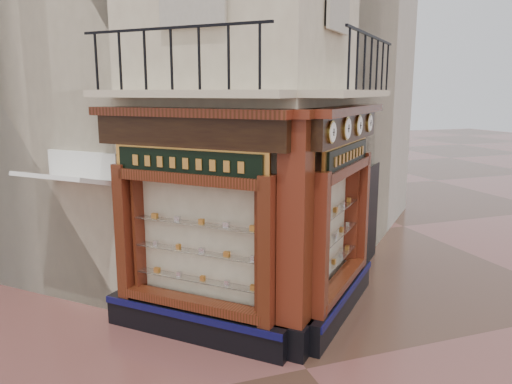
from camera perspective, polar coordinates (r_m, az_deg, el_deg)
name	(u,v)px	position (r m, az deg, el deg)	size (l,w,h in m)	color
ground	(306,369)	(8.26, 5.76, -19.47)	(80.00, 80.00, 0.00)	#442A1F
main_building	(203,18)	(13.03, -6.05, 19.15)	(8.00, 8.00, 12.00)	beige
neighbour_left	(95,45)	(15.07, -17.91, 15.71)	(8.00, 8.00, 11.00)	#BCB3A4
neighbour_right	(262,50)	(16.06, 0.73, 15.95)	(8.00, 8.00, 11.00)	#BCB3A4
shopfront_left	(192,229)	(8.43, -7.32, -4.20)	(2.86, 2.86, 3.98)	black
shopfront_right	(341,215)	(9.42, 9.65, -2.61)	(2.86, 2.86, 3.98)	black
corner_pilaster	(295,240)	(7.89, 4.48, -5.47)	(0.85, 0.85, 3.98)	black
balcony	(273,92)	(8.46, 1.94, 11.30)	(5.94, 2.97, 1.03)	beige
clock_a	(332,132)	(7.80, 8.63, 6.78)	(0.29, 0.29, 0.36)	#AF933A
clock_b	(347,128)	(8.64, 10.33, 7.16)	(0.32, 0.32, 0.40)	#AF933A
clock_c	(359,125)	(9.45, 11.66, 7.46)	(0.31, 0.31, 0.39)	#AF933A
clock_d	(369,123)	(10.27, 12.80, 7.72)	(0.29, 0.29, 0.37)	#AF933A
awning	(76,316)	(10.44, -19.91, -13.23)	(1.67, 1.00, 0.08)	white
signboard_left	(188,163)	(8.14, -7.81, 3.31)	(2.09, 2.09, 0.56)	gold
signboard_right	(347,155)	(9.19, 10.35, 4.15)	(1.94, 1.94, 0.52)	gold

